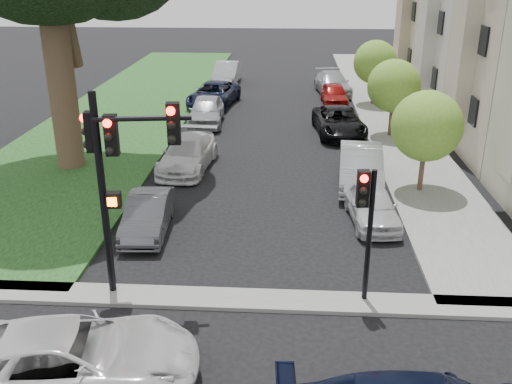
# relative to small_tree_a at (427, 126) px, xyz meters

# --- Properties ---
(ground) EXTENTS (140.00, 140.00, 0.00)m
(ground) POSITION_rel_small_tree_a_xyz_m (-6.20, -10.29, -2.72)
(ground) COLOR black
(ground) RESTS_ON ground
(grass_strip) EXTENTS (8.00, 44.00, 0.12)m
(grass_strip) POSITION_rel_small_tree_a_xyz_m (-15.20, 13.71, -2.66)
(grass_strip) COLOR black
(grass_strip) RESTS_ON ground
(sidewalk_right) EXTENTS (3.50, 44.00, 0.12)m
(sidewalk_right) POSITION_rel_small_tree_a_xyz_m (0.55, 13.71, -2.66)
(sidewalk_right) COLOR slate
(sidewalk_right) RESTS_ON ground
(sidewalk_cross) EXTENTS (60.00, 1.00, 0.12)m
(sidewalk_cross) POSITION_rel_small_tree_a_xyz_m (-6.20, -8.29, -2.66)
(sidewalk_cross) COLOR slate
(sidewalk_cross) RESTS_ON ground
(small_tree_a) EXTENTS (2.73, 2.73, 4.10)m
(small_tree_a) POSITION_rel_small_tree_a_xyz_m (0.00, 0.00, 0.00)
(small_tree_a) COLOR brown
(small_tree_a) RESTS_ON ground
(small_tree_b) EXTENTS (2.70, 2.70, 4.05)m
(small_tree_b) POSITION_rel_small_tree_a_xyz_m (-0.00, 7.75, -0.03)
(small_tree_b) COLOR brown
(small_tree_b) RESTS_ON ground
(small_tree_c) EXTENTS (2.72, 2.72, 4.09)m
(small_tree_c) POSITION_rel_small_tree_a_xyz_m (0.00, 14.90, -0.01)
(small_tree_c) COLOR brown
(small_tree_c) RESTS_ON ground
(traffic_signal_main) EXTENTS (2.77, 0.72, 5.66)m
(traffic_signal_main) POSITION_rel_small_tree_a_xyz_m (-9.55, -8.05, 1.18)
(traffic_signal_main) COLOR black
(traffic_signal_main) RESTS_ON ground
(traffic_signal_secondary) EXTENTS (0.48, 0.39, 3.80)m
(traffic_signal_secondary) POSITION_rel_small_tree_a_xyz_m (-3.22, -8.10, -0.07)
(traffic_signal_secondary) COLOR black
(traffic_signal_secondary) RESTS_ON ground
(car_cross_near) EXTENTS (5.86, 3.43, 1.53)m
(car_cross_near) POSITION_rel_small_tree_a_xyz_m (-9.74, -11.90, -1.96)
(car_cross_near) COLOR silver
(car_cross_near) RESTS_ON ground
(car_parked_0) EXTENTS (1.83, 3.92, 1.30)m
(car_parked_0) POSITION_rel_small_tree_a_xyz_m (-2.27, -2.92, -2.08)
(car_parked_0) COLOR silver
(car_parked_0) RESTS_ON ground
(car_parked_1) EXTENTS (2.08, 4.98, 1.60)m
(car_parked_1) POSITION_rel_small_tree_a_xyz_m (-2.30, 0.68, -1.92)
(car_parked_1) COLOR #999BA0
(car_parked_1) RESTS_ON ground
(car_parked_2) EXTENTS (2.85, 5.30, 1.42)m
(car_parked_2) POSITION_rel_small_tree_a_xyz_m (-2.64, 8.04, -2.02)
(car_parked_2) COLOR black
(car_parked_2) RESTS_ON ground
(car_parked_3) EXTENTS (1.70, 3.98, 1.34)m
(car_parked_3) POSITION_rel_small_tree_a_xyz_m (-2.44, 14.96, -2.06)
(car_parked_3) COLOR maroon
(car_parked_3) RESTS_ON ground
(car_parked_4) EXTENTS (2.61, 5.26, 1.47)m
(car_parked_4) POSITION_rel_small_tree_a_xyz_m (-2.34, 18.13, -1.99)
(car_parked_4) COLOR #999BA0
(car_parked_4) RESTS_ON ground
(car_parked_5) EXTENTS (1.59, 3.93, 1.27)m
(car_parked_5) POSITION_rel_small_tree_a_xyz_m (-9.93, -4.18, -2.09)
(car_parked_5) COLOR #3F4247
(car_parked_5) RESTS_ON ground
(car_parked_6) EXTENTS (2.35, 5.00, 1.41)m
(car_parked_6) POSITION_rel_small_tree_a_xyz_m (-9.67, 2.22, -2.02)
(car_parked_6) COLOR silver
(car_parked_6) RESTS_ON ground
(car_parked_7) EXTENTS (2.08, 4.68, 1.56)m
(car_parked_7) POSITION_rel_small_tree_a_xyz_m (-9.94, 9.69, -1.94)
(car_parked_7) COLOR #999BA0
(car_parked_7) RESTS_ON ground
(car_parked_8) EXTENTS (3.22, 5.62, 1.48)m
(car_parked_8) POSITION_rel_small_tree_a_xyz_m (-10.10, 14.08, -1.99)
(car_parked_8) COLOR black
(car_parked_8) RESTS_ON ground
(car_parked_9) EXTENTS (1.74, 4.89, 1.61)m
(car_parked_9) POSITION_rel_small_tree_a_xyz_m (-10.05, 21.10, -1.92)
(car_parked_9) COLOR #999BA0
(car_parked_9) RESTS_ON ground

